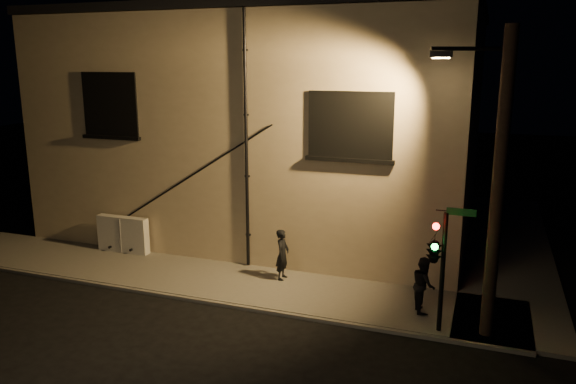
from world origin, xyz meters
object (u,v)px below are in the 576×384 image
at_px(traffic_signal, 435,250).
at_px(streetlamp_pole, 495,182).
at_px(pedestrian_a, 282,254).
at_px(utility_cabinet, 123,234).
at_px(pedestrian_b, 424,284).

xyz_separation_m(traffic_signal, streetlamp_pole, (1.26, 0.38, 1.74)).
height_order(pedestrian_a, streetlamp_pole, streetlamp_pole).
bearing_deg(utility_cabinet, traffic_signal, -12.72).
distance_m(utility_cabinet, pedestrian_a, 6.35).
distance_m(pedestrian_b, streetlamp_pole, 3.61).
bearing_deg(streetlamp_pole, utility_cabinet, 170.21).
height_order(utility_cabinet, streetlamp_pole, streetlamp_pole).
height_order(pedestrian_b, traffic_signal, traffic_signal).
height_order(pedestrian_b, streetlamp_pole, streetlamp_pole).
distance_m(pedestrian_a, traffic_signal, 5.39).
distance_m(utility_cabinet, traffic_signal, 11.52).
xyz_separation_m(pedestrian_a, traffic_signal, (4.80, -2.02, 1.38)).
xyz_separation_m(pedestrian_a, streetlamp_pole, (6.06, -1.65, 3.11)).
bearing_deg(traffic_signal, streetlamp_pole, 16.60).
bearing_deg(pedestrian_a, streetlamp_pole, -104.68).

